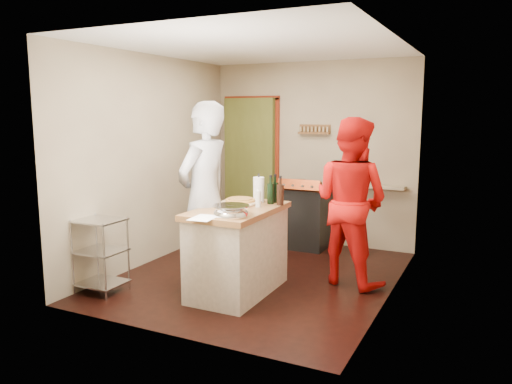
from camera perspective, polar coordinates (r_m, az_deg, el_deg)
floor at (r=5.92m, az=0.31°, el=-9.55°), size 3.50×3.50×0.00m
back_wall at (r=7.53m, az=1.81°, el=3.31°), size 3.00×0.44×2.60m
left_wall at (r=6.43m, az=-11.83°, el=3.62°), size 0.04×3.50×2.60m
right_wall at (r=5.18m, az=15.48°, el=2.18°), size 0.04×3.50×2.60m
ceiling at (r=5.65m, az=0.34°, el=16.38°), size 3.00×3.50×0.02m
stove at (r=7.05m, az=5.70°, el=-2.75°), size 0.60×0.63×1.00m
wire_shelving at (r=5.55m, az=-17.36°, el=-6.54°), size 0.48×0.40×0.80m
island at (r=5.27m, az=-2.07°, el=-6.43°), size 0.73×1.35×1.22m
person_stripe at (r=5.34m, az=-5.94°, el=-0.54°), size 0.56×0.78×2.01m
person_red at (r=5.58m, az=10.76°, el=-1.08°), size 1.07×0.94×1.84m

